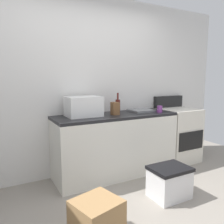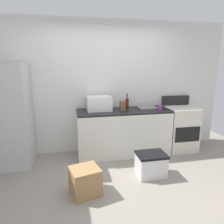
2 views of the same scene
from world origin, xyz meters
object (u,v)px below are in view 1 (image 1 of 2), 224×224
Objects in this scene: stove_oven at (177,134)px; knife_block at (115,109)px; coffee_mug at (160,109)px; microwave at (83,106)px; cardboard_box_medium at (97,221)px; storage_bin at (169,182)px; wine_bottle at (118,106)px.

stove_oven reaches higher than knife_block.
microwave is at bearing 169.07° from coffee_mug.
storage_bin is (1.07, 0.27, 0.00)m from cardboard_box_medium.
cardboard_box_medium is (-0.38, -1.24, -0.84)m from microwave.
microwave is at bearing 125.76° from storage_bin.
stove_oven is 2.39m from cardboard_box_medium.
microwave is 4.60× the size of coffee_mug.
knife_block is at bearing -178.34° from stove_oven.
wine_bottle is 0.78× the size of cardboard_box_medium.
wine_bottle is (0.56, 0.04, -0.03)m from microwave.
stove_oven is 2.87× the size of cardboard_box_medium.
wine_bottle is 0.64m from coffee_mug.
coffee_mug is 0.56× the size of knife_block.
knife_block is 1.61m from cardboard_box_medium.
microwave is 0.45m from knife_block.
stove_oven is 0.74m from coffee_mug.
microwave is 1.46m from storage_bin.
storage_bin is at bearing -82.43° from wine_bottle.
stove_oven is 1.37m from storage_bin.
cardboard_box_medium is (-0.94, -1.28, -0.82)m from wine_bottle.
wine_bottle is 1.30m from storage_bin.
stove_oven is 3.67× the size of wine_bottle.
wine_bottle reaches higher than stove_oven.
microwave reaches higher than storage_bin.
coffee_mug is 1.98m from cardboard_box_medium.
stove_oven is 1.36m from knife_block.
stove_oven is 6.11× the size of knife_block.
wine_bottle is at bearing 48.11° from knife_block.
cardboard_box_medium is at bearing -125.59° from knife_block.
cardboard_box_medium is at bearing -165.91° from storage_bin.
cardboard_box_medium and storage_bin have the same top height.
microwave is (-1.69, 0.06, 0.57)m from stove_oven.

